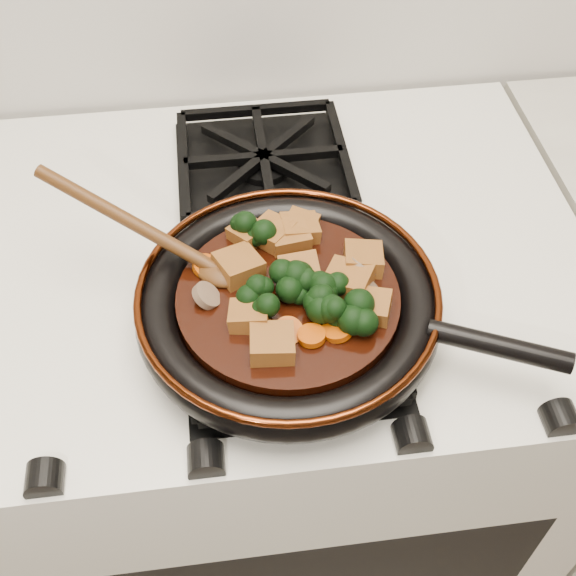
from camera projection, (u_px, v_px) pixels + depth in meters
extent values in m
cube|color=silver|center=(280.00, 430.00, 1.22)|extent=(0.76, 0.60, 0.90)
cylinder|color=black|center=(288.00, 311.00, 0.77)|extent=(0.29, 0.29, 0.01)
torus|color=black|center=(288.00, 305.00, 0.76)|extent=(0.32, 0.32, 0.04)
torus|color=#4C1E0A|center=(288.00, 292.00, 0.74)|extent=(0.32, 0.32, 0.01)
cylinder|color=black|center=(499.00, 346.00, 0.71)|extent=(0.14, 0.08, 0.02)
cylinder|color=black|center=(288.00, 301.00, 0.75)|extent=(0.23, 0.23, 0.02)
cube|color=brown|center=(248.00, 234.00, 0.80)|extent=(0.05, 0.05, 0.02)
cube|color=brown|center=(300.00, 230.00, 0.80)|extent=(0.04, 0.04, 0.03)
cube|color=brown|center=(363.00, 259.00, 0.77)|extent=(0.05, 0.05, 0.03)
cube|color=brown|center=(250.00, 316.00, 0.72)|extent=(0.05, 0.04, 0.03)
cube|color=brown|center=(272.00, 344.00, 0.70)|extent=(0.05, 0.05, 0.03)
cube|color=brown|center=(239.00, 266.00, 0.76)|extent=(0.06, 0.06, 0.03)
cube|color=brown|center=(289.00, 238.00, 0.79)|extent=(0.05, 0.04, 0.03)
cube|color=brown|center=(300.00, 228.00, 0.80)|extent=(0.05, 0.05, 0.02)
cube|color=brown|center=(272.00, 234.00, 0.79)|extent=(0.06, 0.06, 0.03)
cube|color=brown|center=(300.00, 273.00, 0.76)|extent=(0.04, 0.04, 0.03)
cube|color=brown|center=(349.00, 280.00, 0.75)|extent=(0.06, 0.06, 0.03)
cube|color=brown|center=(371.00, 307.00, 0.73)|extent=(0.05, 0.05, 0.02)
cylinder|color=#AD4104|center=(288.00, 331.00, 0.71)|extent=(0.03, 0.03, 0.02)
cylinder|color=#AD4104|center=(312.00, 336.00, 0.71)|extent=(0.03, 0.03, 0.01)
cylinder|color=#AD4104|center=(206.00, 266.00, 0.77)|extent=(0.03, 0.03, 0.02)
cylinder|color=#AD4104|center=(338.00, 329.00, 0.71)|extent=(0.03, 0.03, 0.02)
cylinder|color=brown|center=(369.00, 292.00, 0.74)|extent=(0.03, 0.03, 0.03)
cylinder|color=brown|center=(361.00, 268.00, 0.76)|extent=(0.04, 0.05, 0.03)
cylinder|color=brown|center=(207.00, 296.00, 0.74)|extent=(0.03, 0.03, 0.03)
ellipsoid|color=#4A290F|center=(221.00, 272.00, 0.76)|extent=(0.07, 0.06, 0.02)
cylinder|color=#4A290F|center=(129.00, 221.00, 0.76)|extent=(0.02, 0.02, 0.22)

